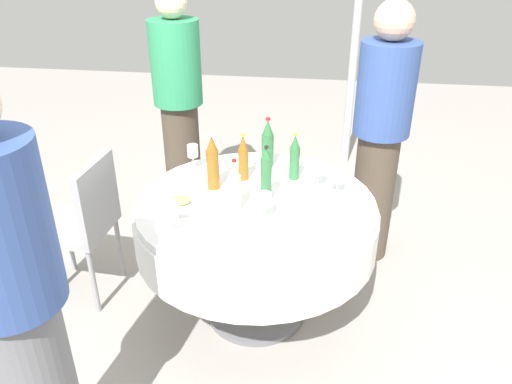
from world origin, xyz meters
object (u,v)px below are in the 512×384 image
person_south (179,105)px  chair_far (85,218)px  bottle_clear_south (235,188)px  bottle_green_near (295,158)px  wine_glass_far (318,169)px  wine_glass_outer (193,152)px  bottle_green_rear (268,144)px  bottle_green_far (266,175)px  plate_outer (180,203)px  person_inner (17,306)px  plate_west (327,215)px  wine_glass_near (338,177)px  bottle_amber_inner (213,164)px  dining_table (256,226)px  person_rear (380,134)px  wine_glass_left (170,211)px  bottle_amber_front (243,159)px  wine_glass_front (264,200)px

person_south → chair_far: bearing=-139.7°
bottle_clear_south → bottle_green_near: size_ratio=1.04×
wine_glass_far → wine_glass_outer: (0.72, -0.12, -0.00)m
chair_far → bottle_green_rear: bearing=-66.2°
bottle_green_far → bottle_green_near: bearing=-114.5°
plate_outer → person_inner: 1.02m
person_inner → plate_west: bearing=-105.1°
wine_glass_near → bottle_amber_inner: bearing=3.3°
dining_table → chair_far: chair_far is taller
wine_glass_outer → person_rear: 1.14m
wine_glass_outer → bottle_green_rear: bearing=-165.3°
plate_west → person_south: 1.58m
bottle_green_far → bottle_clear_south: bearing=43.1°
wine_glass_outer → person_south: 0.79m
bottle_green_near → person_south: size_ratio=0.16×
wine_glass_left → person_inner: 0.77m
wine_glass_near → chair_far: size_ratio=0.16×
bottle_clear_south → plate_outer: bearing=-3.3°
bottle_amber_inner → chair_far: (0.75, 0.05, -0.37)m
dining_table → person_south: person_south is taller
bottle_amber_front → wine_glass_left: bearing=68.5°
bottle_green_far → plate_outer: 0.46m
dining_table → wine_glass_far: bearing=-147.3°
wine_glass_outer → person_inner: (0.24, 1.39, 0.04)m
bottle_amber_front → wine_glass_outer: size_ratio=1.78×
bottle_green_far → wine_glass_outer: size_ratio=2.00×
person_rear → dining_table: bearing=-90.0°
wine_glass_near → person_inner: size_ratio=0.08×
wine_glass_left → plate_west: 0.75m
bottle_clear_south → chair_far: size_ratio=0.32×
bottle_amber_front → plate_west: (-0.47, 0.34, -0.12)m
wine_glass_front → person_rear: person_rear is taller
bottle_amber_inner → plate_west: bearing=160.8°
dining_table → plate_outer: (0.37, 0.10, 0.16)m
bottle_amber_front → plate_outer: 0.44m
wine_glass_front → plate_west: bearing=-167.4°
wine_glass_front → bottle_clear_south: bearing=-20.6°
wine_glass_outer → plate_west: size_ratio=0.66×
wine_glass_near → plate_outer: size_ratio=0.54×
dining_table → wine_glass_far: (-0.31, -0.20, 0.26)m
wine_glass_outer → wine_glass_near: bearing=167.8°
dining_table → wine_glass_far: size_ratio=8.57×
wine_glass_outer → chair_far: bearing=24.5°
plate_outer → person_south: size_ratio=0.15×
bottle_amber_inner → wine_glass_left: size_ratio=1.85×
person_rear → wine_glass_left: bearing=-90.1°
dining_table → person_inner: person_inner is taller
bottle_green_far → wine_glass_left: bearing=43.9°
dining_table → chair_far: (0.99, -0.06, -0.07)m
wine_glass_near → wine_glass_left: 0.90m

